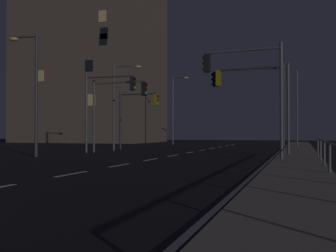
% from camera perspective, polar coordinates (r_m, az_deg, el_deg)
% --- Properties ---
extents(ground_plane, '(112.00, 112.00, 0.00)m').
position_cam_1_polar(ground_plane, '(22.53, -1.93, -4.56)').
color(ground_plane, black).
rests_on(ground_plane, ground).
extents(sidewalk_right, '(2.32, 77.00, 0.14)m').
position_cam_1_polar(sidewalk_right, '(21.22, 17.45, -4.56)').
color(sidewalk_right, gray).
rests_on(sidewalk_right, ground).
extents(lane_markings_center, '(0.14, 50.00, 0.01)m').
position_cam_1_polar(lane_markings_center, '(25.85, 0.69, -4.07)').
color(lane_markings_center, silver).
rests_on(lane_markings_center, ground).
extents(lane_edge_line, '(0.14, 53.00, 0.01)m').
position_cam_1_polar(lane_edge_line, '(26.26, 14.41, -3.99)').
color(lane_edge_line, silver).
rests_on(lane_edge_line, ground).
extents(traffic_light_near_left, '(4.24, 0.37, 5.45)m').
position_cam_1_polar(traffic_light_near_left, '(25.73, 11.54, 4.82)').
color(traffic_light_near_left, '#2D3033').
rests_on(traffic_light_near_left, sidewalk_right).
extents(traffic_light_mid_left, '(4.31, 0.50, 5.23)m').
position_cam_1_polar(traffic_light_mid_left, '(29.71, -7.03, 3.50)').
color(traffic_light_mid_left, '#4C4C51').
rests_on(traffic_light_mid_left, ground).
extents(traffic_light_far_center, '(4.13, 0.62, 5.73)m').
position_cam_1_polar(traffic_light_far_center, '(21.57, 10.73, 6.42)').
color(traffic_light_far_center, '#4C4C51').
rests_on(traffic_light_far_center, sidewalk_right).
extents(traffic_light_near_right, '(3.55, 0.39, 4.87)m').
position_cam_1_polar(traffic_light_near_right, '(34.58, -4.23, 2.41)').
color(traffic_light_near_right, '#2D3033').
rests_on(traffic_light_near_right, ground).
extents(traffic_light_far_left, '(4.77, 0.36, 5.45)m').
position_cam_1_polar(traffic_light_far_left, '(26.19, 11.67, 4.79)').
color(traffic_light_far_left, '#4C4C51').
rests_on(traffic_light_far_left, sidewalk_right).
extents(traffic_light_mid_right, '(3.83, 0.38, 5.60)m').
position_cam_1_polar(traffic_light_mid_right, '(29.53, -8.36, 3.96)').
color(traffic_light_mid_right, '#4C4C51').
rests_on(traffic_light_mid_right, ground).
extents(street_lamp_corner, '(1.74, 1.18, 7.41)m').
position_cam_1_polar(street_lamp_corner, '(42.60, 16.94, 3.39)').
color(street_lamp_corner, '#4C4C51').
rests_on(street_lamp_corner, sidewalk_right).
extents(street_lamp_across_street, '(1.80, 0.50, 7.24)m').
position_cam_1_polar(street_lamp_across_street, '(25.84, -18.16, 5.59)').
color(street_lamp_across_street, '#38383D').
rests_on(street_lamp_across_street, ground).
extents(street_lamp_mid_block, '(2.40, 0.36, 6.86)m').
position_cam_1_polar(street_lamp_mid_block, '(33.40, -6.80, 3.84)').
color(street_lamp_mid_block, '#4C4C51').
rests_on(street_lamp_mid_block, ground).
extents(street_lamp_median, '(2.09, 0.72, 8.05)m').
position_cam_1_polar(street_lamp_median, '(49.19, 0.98, 3.03)').
color(street_lamp_median, '#4C4C51').
rests_on(street_lamp_median, ground).
extents(barrier_fence, '(0.09, 22.41, 0.98)m').
position_cam_1_polar(barrier_fence, '(12.88, 21.76, -3.32)').
color(barrier_fence, '#59595E').
rests_on(barrier_fence, sidewalk_right).
extents(building_distant, '(19.48, 13.55, 27.21)m').
position_cam_1_polar(building_distant, '(63.96, -10.49, 10.10)').
color(building_distant, brown).
rests_on(building_distant, ground).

